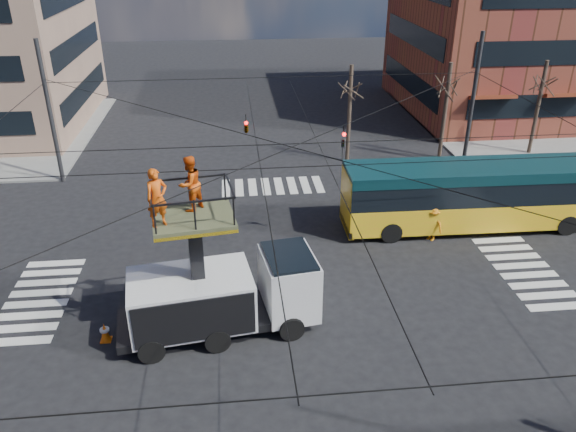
{
  "coord_description": "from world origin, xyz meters",
  "views": [
    {
      "loc": [
        -2.13,
        -19.13,
        12.78
      ],
      "look_at": [
        -0.03,
        1.08,
        2.57
      ],
      "focal_mm": 35.0,
      "sensor_mm": 36.0,
      "label": 1
    }
  ],
  "objects_px": {
    "city_bus": "(481,194)",
    "traffic_cone": "(105,332)",
    "worker_ground": "(198,282)",
    "flagger": "(432,223)",
    "utility_truck": "(222,279)"
  },
  "relations": [
    {
      "from": "utility_truck",
      "to": "worker_ground",
      "type": "bearing_deg",
      "value": 111.86
    },
    {
      "from": "utility_truck",
      "to": "worker_ground",
      "type": "distance_m",
      "value": 2.22
    },
    {
      "from": "traffic_cone",
      "to": "flagger",
      "type": "xyz_separation_m",
      "value": [
        13.76,
        5.91,
        0.5
      ]
    },
    {
      "from": "city_bus",
      "to": "worker_ground",
      "type": "xyz_separation_m",
      "value": [
        -13.2,
        -5.08,
        -0.75
      ]
    },
    {
      "from": "traffic_cone",
      "to": "worker_ground",
      "type": "relative_size",
      "value": 0.37
    },
    {
      "from": "traffic_cone",
      "to": "worker_ground",
      "type": "bearing_deg",
      "value": 30.88
    },
    {
      "from": "traffic_cone",
      "to": "city_bus",
      "type": "bearing_deg",
      "value": 23.1
    },
    {
      "from": "utility_truck",
      "to": "traffic_cone",
      "type": "xyz_separation_m",
      "value": [
        -4.15,
        -0.27,
        -1.75
      ]
    },
    {
      "from": "utility_truck",
      "to": "city_bus",
      "type": "height_order",
      "value": "utility_truck"
    },
    {
      "from": "flagger",
      "to": "worker_ground",
      "type": "bearing_deg",
      "value": -104.25
    },
    {
      "from": "traffic_cone",
      "to": "worker_ground",
      "type": "height_order",
      "value": "worker_ground"
    },
    {
      "from": "worker_ground",
      "to": "flagger",
      "type": "height_order",
      "value": "worker_ground"
    },
    {
      "from": "utility_truck",
      "to": "city_bus",
      "type": "xyz_separation_m",
      "value": [
        12.25,
        6.73,
        -0.38
      ]
    },
    {
      "from": "city_bus",
      "to": "traffic_cone",
      "type": "xyz_separation_m",
      "value": [
        -16.4,
        -7.0,
        -1.37
      ]
    },
    {
      "from": "utility_truck",
      "to": "flagger",
      "type": "height_order",
      "value": "utility_truck"
    }
  ]
}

